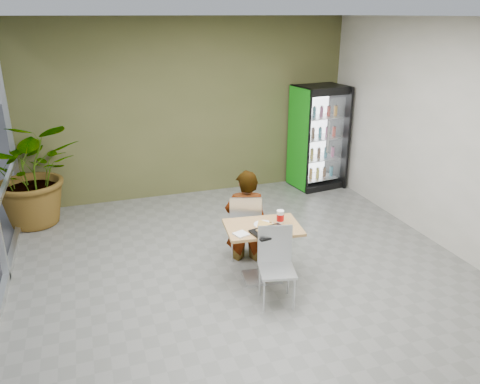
% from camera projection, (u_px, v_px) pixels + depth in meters
% --- Properties ---
extents(ground, '(7.00, 7.00, 0.00)m').
position_uv_depth(ground, '(255.00, 286.00, 5.93)').
color(ground, slate).
rests_on(ground, ground).
extents(room_envelope, '(6.00, 7.00, 3.20)m').
position_uv_depth(room_envelope, '(257.00, 165.00, 5.36)').
color(room_envelope, silver).
rests_on(room_envelope, ground).
extents(dining_table, '(0.99, 0.75, 0.75)m').
position_uv_depth(dining_table, '(263.00, 242.00, 5.91)').
color(dining_table, tan).
rests_on(dining_table, ground).
extents(chair_far, '(0.53, 0.53, 0.96)m').
position_uv_depth(chair_far, '(245.00, 222.00, 6.38)').
color(chair_far, silver).
rests_on(chair_far, ground).
extents(chair_near, '(0.49, 0.49, 0.92)m').
position_uv_depth(chair_near, '(276.00, 259.00, 5.48)').
color(chair_near, silver).
rests_on(chair_near, ground).
extents(seated_woman, '(0.67, 0.53, 1.59)m').
position_uv_depth(seated_woman, '(246.00, 225.00, 6.46)').
color(seated_woman, black).
rests_on(seated_woman, ground).
extents(pizza_plate, '(0.31, 0.25, 0.03)m').
position_uv_depth(pizza_plate, '(264.00, 224.00, 5.86)').
color(pizza_plate, white).
rests_on(pizza_plate, dining_table).
extents(soda_cup, '(0.09, 0.09, 0.17)m').
position_uv_depth(soda_cup, '(280.00, 217.00, 5.89)').
color(soda_cup, white).
rests_on(soda_cup, dining_table).
extents(napkin_stack, '(0.20, 0.20, 0.02)m').
position_uv_depth(napkin_stack, '(241.00, 234.00, 5.59)').
color(napkin_stack, white).
rests_on(napkin_stack, dining_table).
extents(cafeteria_tray, '(0.48, 0.39, 0.02)m').
position_uv_depth(cafeteria_tray, '(270.00, 232.00, 5.64)').
color(cafeteria_tray, black).
rests_on(cafeteria_tray, dining_table).
extents(beverage_fridge, '(0.99, 0.81, 1.98)m').
position_uv_depth(beverage_fridge, '(318.00, 137.00, 9.03)').
color(beverage_fridge, black).
rests_on(beverage_fridge, ground).
extents(potted_plant, '(1.69, 1.50, 1.74)m').
position_uv_depth(potted_plant, '(33.00, 173.00, 7.42)').
color(potted_plant, '#326026').
rests_on(potted_plant, ground).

